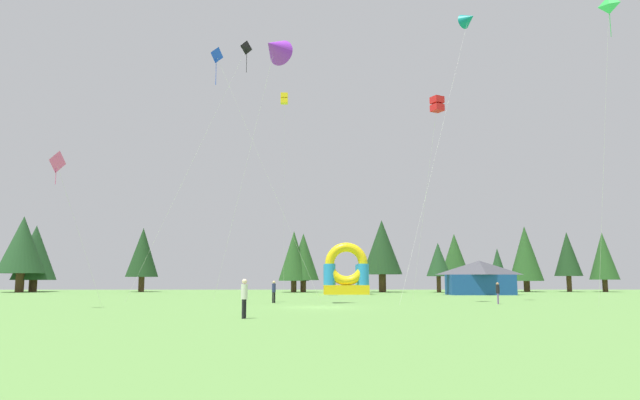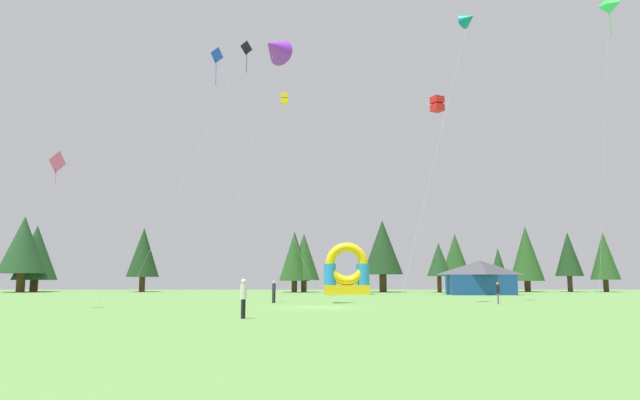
# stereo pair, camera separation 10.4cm
# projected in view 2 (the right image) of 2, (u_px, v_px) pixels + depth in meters

# --- Properties ---
(ground_plane) EXTENTS (120.00, 120.00, 0.00)m
(ground_plane) POSITION_uv_depth(u_px,v_px,m) (321.00, 307.00, 38.04)
(ground_plane) COLOR #5B8C42
(kite_blue_diamond) EXTENTS (8.88, 1.24, 20.01)m
(kite_blue_diamond) POSITION_uv_depth(u_px,v_px,m) (217.00, 59.00, 45.88)
(kite_blue_diamond) COLOR blue
(kite_blue_diamond) RESTS_ON ground_plane
(kite_green_diamond) EXTENTS (0.98, 3.72, 20.51)m
(kite_green_diamond) POSITION_uv_depth(u_px,v_px,m) (609.00, 8.00, 38.24)
(kite_green_diamond) COLOR green
(kite_green_diamond) RESTS_ON ground_plane
(kite_black_diamond) EXTENTS (10.08, 0.93, 21.97)m
(kite_black_diamond) POSITION_uv_depth(u_px,v_px,m) (246.00, 52.00, 49.29)
(kite_black_diamond) COLOR black
(kite_black_diamond) RESTS_ON ground_plane
(kite_pink_diamond) EXTENTS (3.35, 1.93, 9.88)m
(kite_pink_diamond) POSITION_uv_depth(u_px,v_px,m) (56.00, 164.00, 37.30)
(kite_pink_diamond) COLOR #EA599E
(kite_pink_diamond) RESTS_ON ground_plane
(kite_yellow_box) EXTENTS (0.79, 3.94, 22.17)m
(kite_yellow_box) POSITION_uv_depth(u_px,v_px,m) (285.00, 99.00, 63.45)
(kite_yellow_box) COLOR yellow
(kite_yellow_box) RESTS_ON ground_plane
(kite_purple_delta) EXTENTS (6.05, 4.03, 20.17)m
(kite_purple_delta) POSITION_uv_depth(u_px,v_px,m) (275.00, 48.00, 43.20)
(kite_purple_delta) COLOR purple
(kite_purple_delta) RESTS_ON ground_plane
(kite_teal_delta) EXTENTS (7.93, 5.60, 24.60)m
(kite_teal_delta) POSITION_uv_depth(u_px,v_px,m) (468.00, 19.00, 49.06)
(kite_teal_delta) COLOR #0C7F7A
(kite_teal_delta) RESTS_ON ground_plane
(kite_red_box) EXTENTS (2.36, 3.92, 16.49)m
(kite_red_box) POSITION_uv_depth(u_px,v_px,m) (437.00, 104.00, 46.45)
(kite_red_box) COLOR red
(kite_red_box) RESTS_ON ground_plane
(person_left_edge) EXTENTS (0.41, 0.41, 1.71)m
(person_left_edge) POSITION_uv_depth(u_px,v_px,m) (274.00, 290.00, 44.81)
(person_left_edge) COLOR black
(person_left_edge) RESTS_ON ground_plane
(person_midfield) EXTENTS (0.35, 0.35, 1.60)m
(person_midfield) POSITION_uv_depth(u_px,v_px,m) (498.00, 291.00, 43.03)
(person_midfield) COLOR #724C8C
(person_midfield) RESTS_ON ground_plane
(person_near_camera) EXTENTS (0.42, 0.42, 1.88)m
(person_near_camera) POSITION_uv_depth(u_px,v_px,m) (243.00, 295.00, 27.56)
(person_near_camera) COLOR black
(person_near_camera) RESTS_ON ground_plane
(inflatable_orange_dome) EXTENTS (5.36, 4.90, 6.15)m
(inflatable_orange_dome) POSITION_uv_depth(u_px,v_px,m) (346.00, 276.00, 69.31)
(inflatable_orange_dome) COLOR yellow
(inflatable_orange_dome) RESTS_ON ground_plane
(festival_tent) EXTENTS (7.42, 3.73, 3.97)m
(festival_tent) POSITION_uv_depth(u_px,v_px,m) (480.00, 278.00, 67.07)
(festival_tent) COLOR #19478C
(festival_tent) RESTS_ON ground_plane
(tree_row_0) EXTENTS (6.31, 6.31, 10.55)m
(tree_row_0) POSITION_uv_depth(u_px,v_px,m) (23.00, 245.00, 80.08)
(tree_row_0) COLOR #4C331E
(tree_row_0) RESTS_ON ground_plane
(tree_row_1) EXTENTS (6.10, 6.10, 9.53)m
(tree_row_1) POSITION_uv_depth(u_px,v_px,m) (36.00, 253.00, 82.79)
(tree_row_1) COLOR #4C331E
(tree_row_1) RESTS_ON ground_plane
(tree_row_2) EXTENTS (4.58, 4.58, 9.11)m
(tree_row_2) POSITION_uv_depth(u_px,v_px,m) (143.00, 253.00, 82.38)
(tree_row_2) COLOR #4C331E
(tree_row_2) RESTS_ON ground_plane
(tree_row_3) EXTENTS (4.23, 4.23, 8.46)m
(tree_row_3) POSITION_uv_depth(u_px,v_px,m) (295.00, 256.00, 79.87)
(tree_row_3) COLOR #4C331E
(tree_row_3) RESTS_ON ground_plane
(tree_row_4) EXTENTS (4.38, 4.38, 8.17)m
(tree_row_4) POSITION_uv_depth(u_px,v_px,m) (304.00, 257.00, 80.39)
(tree_row_4) COLOR #4C331E
(tree_row_4) RESTS_ON ground_plane
(tree_row_5) EXTENTS (5.59, 5.59, 10.06)m
(tree_row_5) POSITION_uv_depth(u_px,v_px,m) (382.00, 247.00, 80.71)
(tree_row_5) COLOR #4C331E
(tree_row_5) RESTS_ON ground_plane
(tree_row_6) EXTENTS (3.27, 3.27, 6.76)m
(tree_row_6) POSITION_uv_depth(u_px,v_px,m) (439.00, 260.00, 78.62)
(tree_row_6) COLOR #4C331E
(tree_row_6) RESTS_ON ground_plane
(tree_row_7) EXTENTS (3.86, 3.86, 8.41)m
(tree_row_7) POSITION_uv_depth(u_px,v_px,m) (455.00, 254.00, 84.09)
(tree_row_7) COLOR #4C331E
(tree_row_7) RESTS_ON ground_plane
(tree_row_8) EXTENTS (2.30, 2.30, 6.28)m
(tree_row_8) POSITION_uv_depth(u_px,v_px,m) (498.00, 263.00, 83.92)
(tree_row_8) COLOR #4C331E
(tree_row_8) RESTS_ON ground_plane
(tree_row_9) EXTENTS (4.77, 4.77, 9.40)m
(tree_row_9) POSITION_uv_depth(u_px,v_px,m) (526.00, 254.00, 82.58)
(tree_row_9) COLOR #4C331E
(tree_row_9) RESTS_ON ground_plane
(tree_row_10) EXTENTS (3.84, 3.84, 8.53)m
(tree_row_10) POSITION_uv_depth(u_px,v_px,m) (568.00, 254.00, 82.44)
(tree_row_10) COLOR #4C331E
(tree_row_10) RESTS_ON ground_plane
(tree_row_11) EXTENTS (4.02, 4.02, 8.45)m
(tree_row_11) POSITION_uv_depth(u_px,v_px,m) (604.00, 256.00, 81.93)
(tree_row_11) COLOR #4C331E
(tree_row_11) RESTS_ON ground_plane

